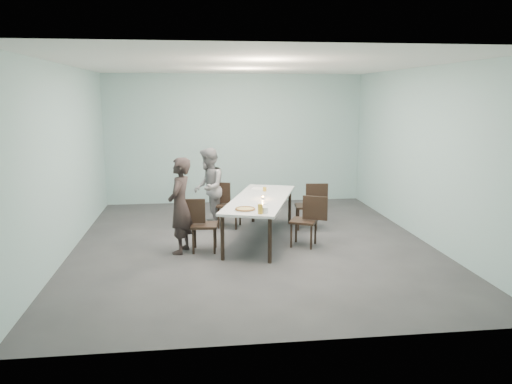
{
  "coord_description": "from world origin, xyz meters",
  "views": [
    {
      "loc": [
        -0.97,
        -8.2,
        2.52
      ],
      "look_at": [
        0.0,
        -0.47,
        1.0
      ],
      "focal_mm": 35.0,
      "sensor_mm": 36.0,
      "label": 1
    }
  ],
  "objects": [
    {
      "name": "chair_far_right",
      "position": [
        1.23,
        0.89,
        0.5
      ],
      "size": [
        0.63,
        0.46,
        0.87
      ],
      "rotation": [
        0.0,
        0.0,
        3.03
      ],
      "color": "black",
      "rests_on": "ground"
    },
    {
      "name": "diner_far",
      "position": [
        -0.7,
        1.26,
        0.77
      ],
      "size": [
        0.66,
        0.8,
        1.53
      ],
      "primitive_type": "imported",
      "rotation": [
        0.0,
        0.0,
        -1.68
      ],
      "color": "gray",
      "rests_on": "ground"
    },
    {
      "name": "ground",
      "position": [
        0.0,
        0.0,
        0.0
      ],
      "size": [
        7.0,
        7.0,
        0.0
      ],
      "primitive_type": "plane",
      "color": "#333335",
      "rests_on": "ground"
    },
    {
      "name": "diner_near",
      "position": [
        -1.21,
        -0.31,
        0.78
      ],
      "size": [
        0.52,
        0.65,
        1.55
      ],
      "primitive_type": "imported",
      "rotation": [
        0.0,
        0.0,
        -1.87
      ],
      "color": "black",
      "rests_on": "ground"
    },
    {
      "name": "table",
      "position": [
        0.17,
        0.25,
        0.69
      ],
      "size": [
        1.66,
        2.75,
        0.75
      ],
      "rotation": [
        0.0,
        0.0,
        -0.31
      ],
      "color": "white",
      "rests_on": "ground"
    },
    {
      "name": "side_plate",
      "position": [
        0.14,
        -0.2,
        0.76
      ],
      "size": [
        0.18,
        0.18,
        0.01
      ],
      "primitive_type": "cylinder",
      "color": "white",
      "rests_on": "table"
    },
    {
      "name": "chair_near_left",
      "position": [
        -0.91,
        -0.27,
        0.5
      ],
      "size": [
        0.63,
        0.46,
        0.87
      ],
      "rotation": [
        0.0,
        0.0,
        -0.1
      ],
      "color": "black",
      "rests_on": "ground"
    },
    {
      "name": "amber_tumbler",
      "position": [
        0.33,
        0.86,
        0.79
      ],
      "size": [
        0.07,
        0.07,
        0.08
      ],
      "primitive_type": "cylinder",
      "color": "#B99128",
      "rests_on": "table"
    },
    {
      "name": "room_shell",
      "position": [
        0.0,
        0.0,
        2.03
      ],
      "size": [
        6.02,
        7.02,
        3.01
      ],
      "color": "#97BEBE",
      "rests_on": "ground"
    },
    {
      "name": "chair_far_left",
      "position": [
        -0.39,
        1.21,
        0.5
      ],
      "size": [
        0.65,
        0.53,
        0.87
      ],
      "rotation": [
        0.0,
        0.0,
        -0.33
      ],
      "color": "black",
      "rests_on": "ground"
    },
    {
      "name": "menu",
      "position": [
        0.28,
        1.15,
        0.75
      ],
      "size": [
        0.35,
        0.3,
        0.01
      ],
      "primitive_type": "cube",
      "rotation": [
        0.0,
        0.0,
        -0.31
      ],
      "color": "silver",
      "rests_on": "table"
    },
    {
      "name": "chair_near_right",
      "position": [
        0.92,
        -0.24,
        0.5
      ],
      "size": [
        0.65,
        0.56,
        0.87
      ],
      "rotation": [
        0.0,
        0.0,
        2.7
      ],
      "color": "black",
      "rests_on": "ground"
    },
    {
      "name": "water_tumbler",
      "position": [
        0.09,
        -0.89,
        0.8
      ],
      "size": [
        0.08,
        0.08,
        0.09
      ],
      "primitive_type": "cylinder",
      "color": "silver",
      "rests_on": "table"
    },
    {
      "name": "pizza",
      "position": [
        -0.19,
        -0.66,
        0.77
      ],
      "size": [
        0.34,
        0.34,
        0.04
      ],
      "color": "white",
      "rests_on": "table"
    },
    {
      "name": "beer_glass",
      "position": [
        0.01,
        -0.92,
        0.82
      ],
      "size": [
        0.08,
        0.08,
        0.15
      ],
      "primitive_type": "cylinder",
      "color": "#B99128",
      "rests_on": "table"
    },
    {
      "name": "tealight",
      "position": [
        0.19,
        0.15,
        0.77
      ],
      "size": [
        0.06,
        0.06,
        0.05
      ],
      "color": "silver",
      "rests_on": "table"
    }
  ]
}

